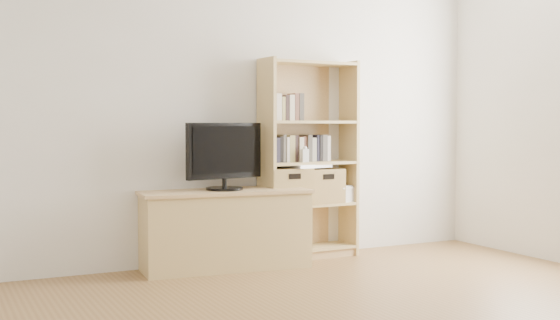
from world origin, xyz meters
TOP-DOWN VIEW (x-y plane):
  - back_wall at (0.00, 2.50)m, footprint 4.50×0.02m
  - tv_stand at (-0.28, 2.26)m, footprint 1.34×0.61m
  - bookshelf at (0.53, 2.35)m, footprint 0.85×0.33m
  - television at (-0.28, 2.26)m, footprint 0.67×0.20m
  - books_row_mid at (0.52, 2.37)m, footprint 0.87×0.19m
  - books_row_upper at (0.34, 2.36)m, footprint 0.38×0.14m
  - baby_monitor at (0.44, 2.25)m, footprint 0.06×0.04m
  - basket_left at (0.30, 2.34)m, footprint 0.38×0.31m
  - basket_right at (0.63, 2.35)m, footprint 0.37×0.31m
  - laptop at (0.49, 2.33)m, footprint 0.41×0.33m
  - magazine_stack at (0.81, 2.36)m, footprint 0.23×0.29m

SIDE VIEW (x-z plane):
  - tv_stand at x=-0.28m, z-range 0.00..0.60m
  - magazine_stack at x=0.81m, z-range 0.47..0.58m
  - basket_right at x=0.63m, z-range 0.47..0.76m
  - basket_left at x=0.30m, z-range 0.47..0.77m
  - laptop at x=0.49m, z-range 0.77..0.80m
  - bookshelf at x=0.53m, z-range 0.00..1.68m
  - baby_monitor at x=0.44m, z-range 0.82..0.93m
  - television at x=-0.28m, z-range 0.62..1.15m
  - books_row_mid at x=0.52m, z-range 0.82..1.05m
  - books_row_upper at x=0.34m, z-range 1.17..1.37m
  - back_wall at x=0.00m, z-range 0.00..2.60m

